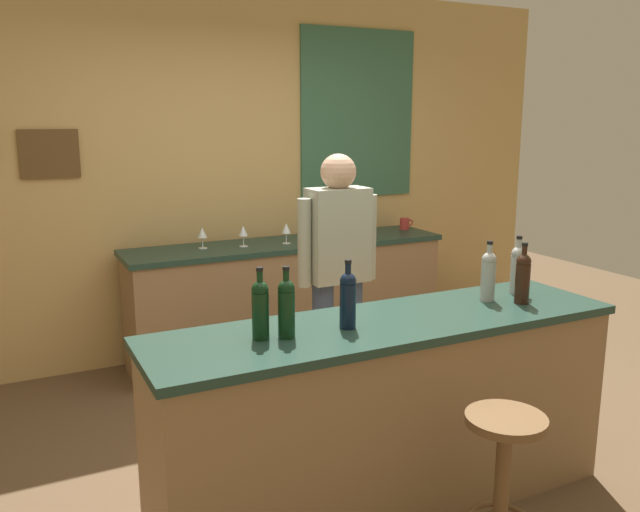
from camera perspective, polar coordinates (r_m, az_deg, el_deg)
name	(u,v)px	position (r m, az deg, el deg)	size (l,w,h in m)	color
ground_plane	(345,463)	(3.68, 2.20, -17.69)	(10.00, 10.00, 0.00)	brown
back_wall	(222,172)	(5.09, -8.59, 7.28)	(6.00, 0.09, 2.80)	tan
bar_counter	(387,413)	(3.16, 5.85, -13.56)	(2.25, 0.60, 0.92)	olive
side_counter	(288,299)	(5.04, -2.79, -3.77)	(2.47, 0.56, 0.90)	olive
bartender	(338,268)	(3.91, 1.56, -1.09)	(0.52, 0.21, 1.62)	#384766
bar_stool	(503,467)	(2.82, 15.73, -17.37)	(0.32, 0.32, 0.68)	brown
wine_bottle_a	(260,307)	(2.71, -5.25, -4.50)	(0.07, 0.07, 0.31)	black
wine_bottle_b	(286,306)	(2.71, -2.96, -4.41)	(0.07, 0.07, 0.31)	black
wine_bottle_c	(348,298)	(2.83, 2.45, -3.69)	(0.07, 0.07, 0.31)	black
wine_bottle_d	(488,274)	(3.36, 14.53, -1.57)	(0.07, 0.07, 0.31)	#999E99
wine_bottle_e	(523,276)	(3.36, 17.34, -1.72)	(0.07, 0.07, 0.31)	black
wine_bottle_f	(518,268)	(3.54, 16.92, -1.01)	(0.07, 0.07, 0.31)	#999E99
wine_glass_a	(202,233)	(4.74, -10.27, 1.96)	(0.07, 0.07, 0.16)	silver
wine_glass_b	(243,232)	(4.77, -6.74, 2.13)	(0.07, 0.07, 0.16)	silver
wine_glass_c	(286,229)	(4.85, -2.97, 2.37)	(0.07, 0.07, 0.16)	silver
wine_glass_d	(332,222)	(5.17, 1.08, 2.98)	(0.07, 0.07, 0.16)	silver
coffee_mug	(405,224)	(5.53, 7.44, 2.83)	(0.12, 0.08, 0.09)	#B2332D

